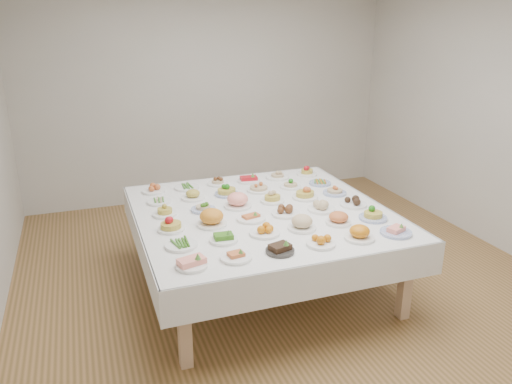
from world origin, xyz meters
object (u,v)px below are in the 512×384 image
object	(u,v)px
display_table	(262,217)
dish_0	(192,261)
dish_18	(165,210)
dish_35	(307,170)

from	to	relation	value
display_table	dish_0	size ratio (longest dim) A/B	9.82
display_table	dish_18	distance (m)	0.87
display_table	dish_18	bearing A→B (deg)	168.09
dish_18	dish_35	distance (m)	1.83
dish_0	dish_18	world-z (taller)	dish_18
dish_18	dish_35	bearing A→B (deg)	21.59
dish_35	dish_18	bearing A→B (deg)	-158.41
display_table	dish_0	xyz separation A→B (m)	(-0.84, -0.85, 0.11)
display_table	dish_35	world-z (taller)	dish_35
display_table	dish_0	bearing A→B (deg)	-134.55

